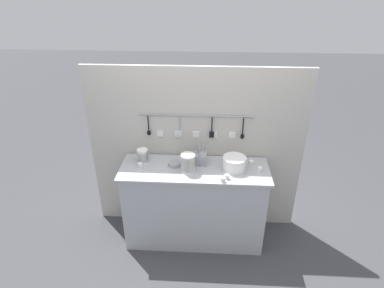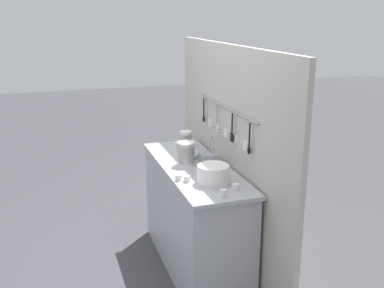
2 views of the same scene
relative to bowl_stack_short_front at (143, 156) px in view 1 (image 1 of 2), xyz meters
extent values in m
plane|color=#424247|center=(0.56, -0.10, -1.01)|extent=(20.00, 20.00, 0.00)
cube|color=#ADAFB5|center=(0.56, -0.10, -0.09)|extent=(1.56, 0.54, 0.03)
cube|color=#ADAFB5|center=(0.56, -0.10, -0.56)|extent=(1.49, 0.51, 0.91)
cube|color=#BCB7AD|center=(0.56, 0.21, -0.05)|extent=(2.36, 0.04, 1.93)
cylinder|color=#93969E|center=(0.56, 0.18, 0.40)|extent=(1.19, 0.01, 0.01)
sphere|color=#93969E|center=(-0.04, 0.18, 0.40)|extent=(0.02, 0.02, 0.02)
sphere|color=#93969E|center=(1.15, 0.18, 0.40)|extent=(0.02, 0.02, 0.02)
cylinder|color=black|center=(0.05, 0.16, 0.30)|extent=(0.01, 0.01, 0.17)
ellipsoid|color=black|center=(0.05, 0.16, 0.19)|extent=(0.04, 0.02, 0.06)
cylinder|color=#93969E|center=(0.05, 0.17, 0.40)|extent=(0.00, 0.01, 0.02)
cylinder|color=#93969E|center=(0.39, 0.16, 0.31)|extent=(0.01, 0.01, 0.16)
torus|color=#93969E|center=(0.39, 0.16, 0.19)|extent=(0.10, 0.10, 0.01)
cylinder|color=#93969E|center=(0.39, 0.17, 0.40)|extent=(0.01, 0.01, 0.02)
cylinder|color=black|center=(0.73, 0.16, 0.31)|extent=(0.01, 0.01, 0.17)
cube|color=black|center=(0.73, 0.16, 0.19)|extent=(0.05, 0.01, 0.07)
cylinder|color=#93969E|center=(0.73, 0.17, 0.40)|extent=(0.01, 0.01, 0.02)
cylinder|color=black|center=(1.05, 0.16, 0.30)|extent=(0.01, 0.01, 0.19)
ellipsoid|color=black|center=(1.05, 0.16, 0.18)|extent=(0.04, 0.02, 0.06)
cylinder|color=#93969E|center=(1.05, 0.17, 0.40)|extent=(0.01, 0.01, 0.02)
cube|color=white|center=(0.17, 0.18, 0.18)|extent=(0.07, 0.01, 0.07)
cube|color=white|center=(0.36, 0.18, 0.18)|extent=(0.07, 0.01, 0.07)
cube|color=white|center=(0.56, 0.18, 0.18)|extent=(0.07, 0.01, 0.07)
cube|color=white|center=(0.75, 0.18, 0.18)|extent=(0.07, 0.01, 0.07)
cube|color=white|center=(0.95, 0.18, 0.18)|extent=(0.07, 0.01, 0.07)
cylinder|color=white|center=(0.00, 0.00, -0.05)|extent=(0.11, 0.11, 0.05)
cylinder|color=white|center=(0.00, 0.00, -0.03)|extent=(0.11, 0.11, 0.05)
cylinder|color=white|center=(0.00, 0.00, 0.00)|extent=(0.11, 0.11, 0.05)
cylinder|color=white|center=(0.00, 0.00, 0.03)|extent=(0.11, 0.11, 0.05)
cylinder|color=white|center=(0.00, 0.00, 0.05)|extent=(0.11, 0.11, 0.05)
cylinder|color=white|center=(0.49, -0.15, -0.05)|extent=(0.14, 0.14, 0.05)
cylinder|color=white|center=(0.49, -0.15, -0.03)|extent=(0.14, 0.14, 0.05)
cylinder|color=white|center=(0.49, -0.15, 0.00)|extent=(0.14, 0.14, 0.05)
cylinder|color=white|center=(0.49, -0.15, 0.02)|extent=(0.14, 0.14, 0.05)
cylinder|color=white|center=(0.49, -0.15, 0.05)|extent=(0.14, 0.14, 0.05)
cylinder|color=white|center=(0.49, -0.15, 0.07)|extent=(0.14, 0.14, 0.05)
cylinder|color=white|center=(0.49, -0.15, 0.10)|extent=(0.14, 0.14, 0.05)
cylinder|color=white|center=(0.97, -0.08, -0.07)|extent=(0.24, 0.24, 0.01)
cylinder|color=white|center=(0.97, -0.08, -0.06)|extent=(0.24, 0.24, 0.01)
cylinder|color=white|center=(0.97, -0.08, -0.05)|extent=(0.24, 0.24, 0.01)
cylinder|color=white|center=(0.97, -0.08, -0.04)|extent=(0.24, 0.24, 0.01)
cylinder|color=white|center=(0.97, -0.08, -0.03)|extent=(0.24, 0.24, 0.01)
cylinder|color=white|center=(0.97, -0.08, -0.02)|extent=(0.24, 0.24, 0.01)
cylinder|color=white|center=(0.97, -0.08, -0.01)|extent=(0.24, 0.24, 0.01)
cylinder|color=white|center=(0.97, -0.08, 0.00)|extent=(0.24, 0.24, 0.01)
cylinder|color=white|center=(0.97, -0.08, 0.01)|extent=(0.24, 0.24, 0.01)
cylinder|color=white|center=(0.97, -0.08, 0.02)|extent=(0.24, 0.24, 0.01)
cylinder|color=white|center=(0.97, -0.08, 0.03)|extent=(0.24, 0.24, 0.01)
cylinder|color=white|center=(0.97, -0.08, 0.04)|extent=(0.24, 0.24, 0.01)
cylinder|color=white|center=(0.97, -0.08, 0.05)|extent=(0.24, 0.24, 0.01)
cylinder|color=white|center=(0.97, -0.08, 0.06)|extent=(0.24, 0.24, 0.01)
cylinder|color=#93969E|center=(0.34, -0.05, -0.06)|extent=(0.13, 0.13, 0.03)
cube|color=#93969E|center=(0.61, 0.01, -0.02)|extent=(0.13, 0.13, 0.12)
cylinder|color=#93969E|center=(0.60, -0.03, 0.08)|extent=(0.02, 0.03, 0.19)
cylinder|color=#93969E|center=(0.61, -0.04, 0.06)|extent=(0.03, 0.02, 0.16)
cylinder|color=#93969E|center=(0.66, 0.03, 0.08)|extent=(0.03, 0.01, 0.20)
cylinder|color=#93969E|center=(0.58, 0.03, 0.08)|extent=(0.02, 0.03, 0.20)
cylinder|color=#C6B793|center=(0.58, 0.03, 0.06)|extent=(0.01, 0.02, 0.16)
cylinder|color=#93969E|center=(0.62, 0.05, 0.09)|extent=(0.01, 0.04, 0.21)
cylinder|color=#C6B793|center=(0.59, 0.03, 0.07)|extent=(0.02, 0.03, 0.17)
cylinder|color=#93969E|center=(0.58, 0.01, 0.07)|extent=(0.02, 0.01, 0.17)
cylinder|color=white|center=(0.89, -0.27, -0.05)|extent=(0.05, 0.05, 0.05)
cylinder|color=white|center=(1.15, 0.02, -0.05)|extent=(0.05, 0.05, 0.05)
cylinder|color=white|center=(-0.02, -0.10, -0.05)|extent=(0.05, 0.05, 0.05)
cylinder|color=white|center=(1.23, -0.11, -0.05)|extent=(0.05, 0.05, 0.05)
cylinder|color=white|center=(0.48, 0.01, -0.05)|extent=(0.05, 0.05, 0.05)
cylinder|color=white|center=(0.84, -0.32, -0.05)|extent=(0.05, 0.05, 0.05)
camera|label=1|loc=(0.69, -2.91, 1.72)|focal=30.00mm
camera|label=2|loc=(3.93, -1.21, 1.16)|focal=42.00mm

